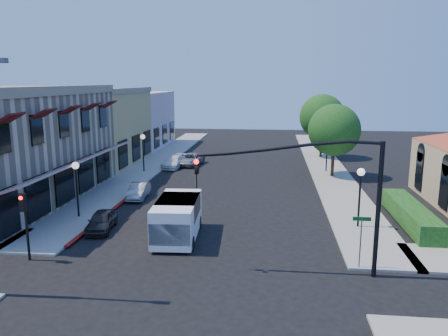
# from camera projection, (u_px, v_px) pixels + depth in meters

# --- Properties ---
(ground) EXTENTS (120.00, 120.00, 0.00)m
(ground) POSITION_uv_depth(u_px,v_px,m) (188.00, 283.00, 18.58)
(ground) COLOR black
(ground) RESTS_ON ground
(sidewalk_left) EXTENTS (3.50, 50.00, 0.12)m
(sidewalk_left) POSITION_uv_depth(u_px,v_px,m) (156.00, 162.00, 45.84)
(sidewalk_left) COLOR gray
(sidewalk_left) RESTS_ON ground
(sidewalk_right) EXTENTS (3.50, 50.00, 0.12)m
(sidewalk_right) POSITION_uv_depth(u_px,v_px,m) (325.00, 165.00, 43.91)
(sidewalk_right) COLOR gray
(sidewalk_right) RESTS_ON ground
(curb_red_strip) EXTENTS (0.25, 10.00, 0.06)m
(curb_red_strip) POSITION_uv_depth(u_px,v_px,m) (104.00, 219.00, 27.13)
(curb_red_strip) COLOR maroon
(curb_red_strip) RESTS_ON ground
(yellow_stucco_building) EXTENTS (10.00, 12.00, 7.60)m
(yellow_stucco_building) POSITION_uv_depth(u_px,v_px,m) (88.00, 127.00, 44.87)
(yellow_stucco_building) COLOR tan
(yellow_stucco_building) RESTS_ON ground
(pink_stucco_building) EXTENTS (10.00, 12.00, 7.00)m
(pink_stucco_building) POSITION_uv_depth(u_px,v_px,m) (127.00, 119.00, 56.62)
(pink_stucco_building) COLOR beige
(pink_stucco_building) RESTS_ON ground
(hedge) EXTENTS (1.40, 8.00, 1.10)m
(hedge) POSITION_uv_depth(u_px,v_px,m) (409.00, 225.00, 26.06)
(hedge) COLOR #144112
(hedge) RESTS_ON ground
(street_tree_a) EXTENTS (4.56, 4.56, 6.48)m
(street_tree_a) POSITION_uv_depth(u_px,v_px,m) (334.00, 130.00, 38.22)
(street_tree_a) COLOR #332414
(street_tree_a) RESTS_ON ground
(street_tree_b) EXTENTS (4.94, 4.94, 7.02)m
(street_tree_b) POSITION_uv_depth(u_px,v_px,m) (322.00, 117.00, 47.89)
(street_tree_b) COLOR #332414
(street_tree_b) RESTS_ON ground
(signal_mast_arm) EXTENTS (8.01, 0.39, 6.00)m
(signal_mast_arm) POSITION_uv_depth(u_px,v_px,m) (328.00, 185.00, 18.59)
(signal_mast_arm) COLOR black
(signal_mast_arm) RESTS_ON ground
(secondary_signal) EXTENTS (0.28, 0.42, 3.32)m
(secondary_signal) POSITION_uv_depth(u_px,v_px,m) (24.00, 214.00, 20.38)
(secondary_signal) COLOR black
(secondary_signal) RESTS_ON ground
(street_name_sign) EXTENTS (0.80, 0.06, 2.50)m
(street_name_sign) POSITION_uv_depth(u_px,v_px,m) (361.00, 234.00, 19.56)
(street_name_sign) COLOR #595B5E
(street_name_sign) RESTS_ON ground
(lamppost_left_near) EXTENTS (0.44, 0.44, 3.57)m
(lamppost_left_near) POSITION_uv_depth(u_px,v_px,m) (76.00, 175.00, 26.77)
(lamppost_left_near) COLOR black
(lamppost_left_near) RESTS_ON ground
(lamppost_left_far) EXTENTS (0.44, 0.44, 3.57)m
(lamppost_left_far) POSITION_uv_depth(u_px,v_px,m) (143.00, 143.00, 40.41)
(lamppost_left_far) COLOR black
(lamppost_left_far) RESTS_ON ground
(lamppost_right_near) EXTENTS (0.44, 0.44, 3.57)m
(lamppost_right_near) POSITION_uv_depth(u_px,v_px,m) (360.00, 183.00, 24.90)
(lamppost_right_near) COLOR black
(lamppost_right_near) RESTS_ON ground
(lamppost_right_far) EXTENTS (0.44, 0.44, 3.57)m
(lamppost_right_far) POSITION_uv_depth(u_px,v_px,m) (327.00, 143.00, 40.49)
(lamppost_right_far) COLOR black
(lamppost_right_far) RESTS_ON ground
(white_van) EXTENTS (2.39, 5.00, 2.17)m
(white_van) POSITION_uv_depth(u_px,v_px,m) (177.00, 216.00, 23.53)
(white_van) COLOR white
(white_van) RESTS_ON ground
(parked_car_a) EXTENTS (1.71, 3.41, 1.11)m
(parked_car_a) POSITION_uv_depth(u_px,v_px,m) (101.00, 221.00, 25.00)
(parked_car_a) COLOR black
(parked_car_a) RESTS_ON ground
(parked_car_b) EXTENTS (1.39, 3.42, 1.11)m
(parked_car_b) POSITION_uv_depth(u_px,v_px,m) (139.00, 191.00, 31.82)
(parked_car_b) COLOR #ACAEB2
(parked_car_b) RESTS_ON ground
(parked_car_c) EXTENTS (2.15, 4.18, 1.16)m
(parked_car_c) POSITION_uv_depth(u_px,v_px,m) (174.00, 162.00, 43.03)
(parked_car_c) COLOR white
(parked_car_c) RESTS_ON ground
(parked_car_d) EXTENTS (2.51, 4.48, 1.18)m
(parked_car_d) POSITION_uv_depth(u_px,v_px,m) (191.00, 159.00, 44.32)
(parked_car_d) COLOR #949799
(parked_car_d) RESTS_ON ground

